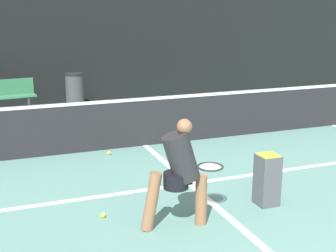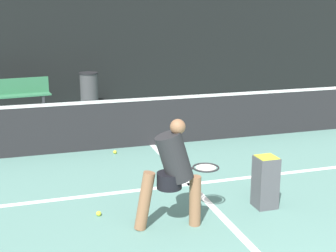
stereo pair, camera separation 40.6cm
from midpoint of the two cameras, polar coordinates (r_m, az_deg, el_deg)
court_service_line at (r=7.18m, az=4.37°, el=-7.09°), size 8.25×0.10×0.01m
court_center_mark at (r=6.87m, az=5.49°, el=-8.13°), size 0.10×5.08×0.01m
net at (r=8.99m, az=-0.67°, el=0.78°), size 11.09×0.09×1.07m
fence_back at (r=13.44m, az=-6.66°, el=10.49°), size 24.00×0.06×3.49m
player_practicing at (r=5.60m, az=2.71°, el=-5.45°), size 1.17×0.54×1.36m
tennis_ball_scattered_2 at (r=8.62m, az=-5.16°, el=-3.19°), size 0.07×0.07×0.07m
tennis_ball_scattered_4 at (r=8.36m, az=3.10°, el=-3.70°), size 0.07×0.07×0.07m
tennis_ball_scattered_5 at (r=6.16m, az=-6.56°, el=-10.58°), size 0.07×0.07×0.07m
ball_hopper at (r=6.44m, az=13.59°, el=-6.52°), size 0.28×0.28×0.71m
courtside_bench at (r=12.39m, az=-17.62°, el=3.71°), size 1.92×0.61×0.86m
trash_bin at (r=12.64m, az=-8.70°, el=4.37°), size 0.49×0.49×0.93m
parked_car at (r=16.50m, az=-4.04°, el=7.24°), size 1.89×4.51×1.40m
building_far at (r=26.66m, az=-12.27°, el=13.70°), size 36.00×2.40×4.94m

